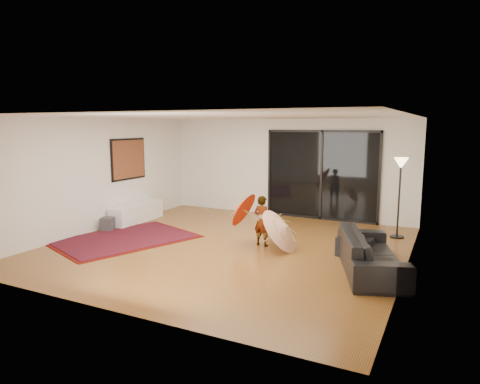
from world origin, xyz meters
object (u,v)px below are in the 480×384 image
Objects in this scene: media_console at (137,213)px; child at (262,221)px; sofa at (371,252)px; ottoman at (357,246)px.

child reaches higher than media_console.
sofa reaches higher than media_console.
sofa is (6.20, -1.24, 0.10)m from media_console.
sofa is 2.17× the size of child.
child reaches higher than sofa.
child is (-1.94, -0.22, 0.35)m from ottoman.
ottoman is (5.80, -0.38, -0.05)m from media_console.
media_console is 2.65× the size of ottoman.
child is (3.86, -0.60, 0.29)m from media_console.
media_console is 3.92m from child.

